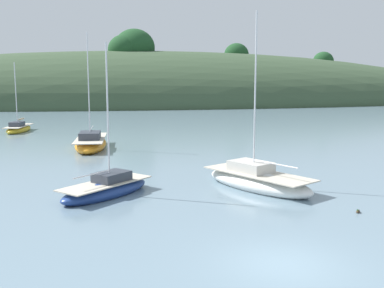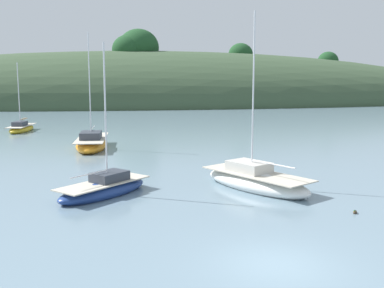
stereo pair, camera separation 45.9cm
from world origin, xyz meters
The scene contains 7 objects.
ground_plane centered at (0.00, 0.00, 0.00)m, with size 400.00×400.00×0.00m, color slate.
far_shoreline_hill centered at (0.01, 85.02, 0.09)m, with size 150.00×36.00×26.26m.
sailboat_white_near centered at (-7.85, 26.64, 0.45)m, with size 2.88×7.77×10.17m.
sailboat_red_portside centered at (-6.22, 10.31, 0.37)m, with size 5.58×5.57×8.34m.
sailboat_orange_cutter centered at (-16.38, 39.84, 0.36)m, with size 2.72×5.79×7.82m.
sailboat_navy_dinghy centered at (2.30, 10.62, 0.44)m, with size 5.98×7.60×10.18m.
duck_lone_right centered at (5.59, 5.22, 0.05)m, with size 0.35×0.38×0.24m.
Camera 1 is at (-5.59, -14.95, 6.58)m, focal length 44.41 mm.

